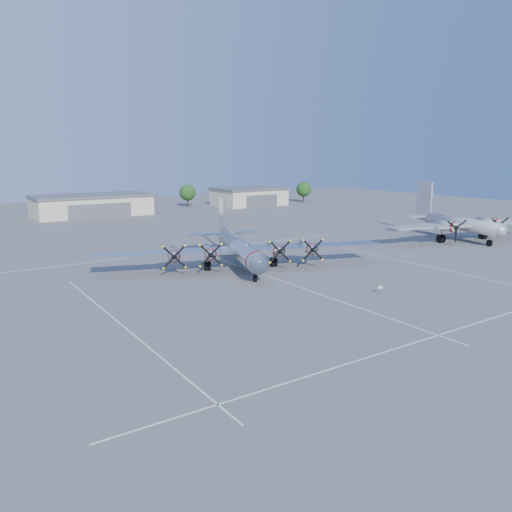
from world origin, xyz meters
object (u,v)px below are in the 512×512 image
info_placard (380,288)px  tree_east (187,193)px  twin_engine_east (457,240)px  hangar_center (92,205)px  tree_far_east (304,189)px  main_bomber_b29 (238,266)px  hangar_east (249,196)px

info_placard → tree_east: bearing=98.1°
twin_engine_east → hangar_center: bearing=131.9°
tree_far_east → main_bomber_b29: size_ratio=0.17×
twin_engine_east → main_bomber_b29: bearing=-174.0°
twin_engine_east → tree_east: bearing=111.4°
hangar_east → main_bomber_b29: size_ratio=0.52×
hangar_east → main_bomber_b29: bearing=-124.1°
tree_far_east → twin_engine_east: (-22.94, -72.69, -4.22)m
tree_far_east → main_bomber_b29: (-67.94, -68.94, -4.22)m
tree_far_east → info_placard: bearing=-124.6°
tree_east → tree_far_east: (38.00, -8.00, 0.00)m
hangar_center → tree_far_east: size_ratio=4.31×
tree_east → twin_engine_east: 82.20m
tree_far_east → twin_engine_east: size_ratio=0.21×
hangar_center → main_bomber_b29: hangar_center is taller
tree_east → twin_engine_east: (15.06, -80.69, -4.22)m
hangar_east → tree_far_east: (20.00, -1.96, 1.51)m
hangar_center → info_placard: (5.81, -91.97, -2.08)m
hangar_center → tree_east: (30.00, 6.04, 1.51)m
tree_far_east → info_placard: 109.46m
info_placard → twin_engine_east: bearing=45.8°
main_bomber_b29 → hangar_east: bearing=75.0°
hangar_center → twin_engine_east: 87.25m
hangar_east → info_placard: bearing=-114.6°
twin_engine_east → tree_far_east: bearing=83.3°
hangar_center → twin_engine_east: bearing=-58.9°
hangar_east → main_bomber_b29: hangar_east is taller
main_bomber_b29 → twin_engine_east: size_ratio=1.24×
tree_far_east → main_bomber_b29: bearing=-134.6°
hangar_east → tree_east: (-18.00, 6.04, 1.51)m
hangar_east → tree_far_east: tree_far_east is taller
main_bomber_b29 → info_placard: (5.75, -21.07, 0.63)m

